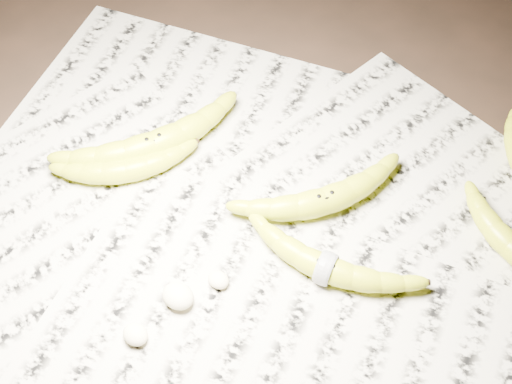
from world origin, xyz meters
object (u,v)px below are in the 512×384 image
Objects in this scene: banana_center at (324,199)px; banana_taped at (326,267)px; banana_left_b at (125,169)px; banana_left_a at (154,143)px; banana_upper_a at (511,245)px.

banana_taped is at bearing -111.29° from banana_center.
banana_left_b is 0.30m from banana_taped.
banana_center is (0.24, 0.11, 0.00)m from banana_left_b.
banana_taped is at bearing -65.56° from banana_left_a.
banana_left_b is 0.83× the size of banana_taped.
banana_left_a reaches higher than banana_upper_a.
banana_taped is (0.05, -0.08, -0.00)m from banana_center.
banana_taped is at bearing -42.54° from banana_left_b.
banana_left_a is 1.16× the size of banana_taped.
banana_left_b is 0.50m from banana_upper_a.
banana_upper_a is (0.46, 0.19, 0.00)m from banana_left_b.
banana_upper_a is at bearing -44.51° from banana_left_a.
banana_left_a is at bearing 138.37° from banana_center.
banana_taped and banana_upper_a have the same top height.
banana_taped is 1.18× the size of banana_upper_a.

